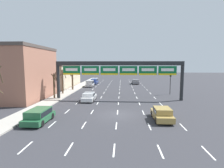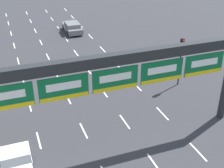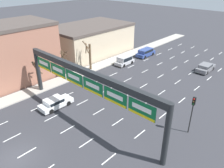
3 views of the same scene
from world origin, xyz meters
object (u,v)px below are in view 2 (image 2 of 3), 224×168
object	(u,v)px
car_white	(17,168)
car_grey	(72,27)
sign_gantry	(89,78)
traffic_light_near_gantry	(181,52)

from	to	relation	value
car_white	car_grey	world-z (taller)	car_grey
sign_gantry	traffic_light_near_gantry	distance (m)	12.16
car_grey	traffic_light_near_gantry	world-z (taller)	traffic_light_near_gantry
car_white	car_grey	distance (m)	27.57
car_white	traffic_light_near_gantry	xyz separation A→B (m)	(15.38, 7.19, 2.52)
car_white	car_grey	bearing A→B (deg)	69.29
sign_gantry	car_grey	bearing A→B (deg)	79.02
sign_gantry	traffic_light_near_gantry	size ratio (longest dim) A/B	4.81
sign_gantry	car_white	xyz separation A→B (m)	(-4.98, -1.22, -4.58)
sign_gantry	car_white	distance (m)	6.88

